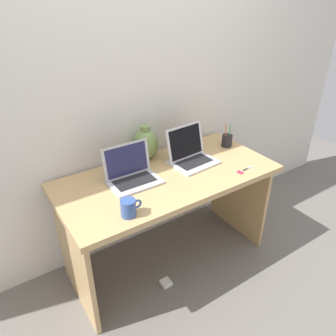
{
  "coord_description": "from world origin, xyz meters",
  "views": [
    {
      "loc": [
        -1.03,
        -1.55,
        1.86
      ],
      "look_at": [
        0.0,
        0.0,
        0.81
      ],
      "focal_mm": 34.95,
      "sensor_mm": 36.0,
      "label": 1
    }
  ],
  "objects_px": {
    "laptop_left": "(131,172)",
    "pen_cup": "(227,140)",
    "power_brick": "(166,283)",
    "laptop_right": "(190,153)",
    "scissors": "(243,171)",
    "green_vase": "(146,144)",
    "coffee_mug": "(129,208)"
  },
  "relations": [
    {
      "from": "laptop_left",
      "to": "laptop_right",
      "type": "xyz_separation_m",
      "value": [
        0.47,
        -0.0,
        0.01
      ]
    },
    {
      "from": "laptop_left",
      "to": "scissors",
      "type": "bearing_deg",
      "value": -25.05
    },
    {
      "from": "laptop_right",
      "to": "laptop_left",
      "type": "bearing_deg",
      "value": 179.92
    },
    {
      "from": "green_vase",
      "to": "power_brick",
      "type": "bearing_deg",
      "value": -107.16
    },
    {
      "from": "green_vase",
      "to": "pen_cup",
      "type": "height_order",
      "value": "green_vase"
    },
    {
      "from": "laptop_right",
      "to": "pen_cup",
      "type": "bearing_deg",
      "value": 5.8
    },
    {
      "from": "laptop_right",
      "to": "scissors",
      "type": "bearing_deg",
      "value": -56.17
    },
    {
      "from": "laptop_left",
      "to": "green_vase",
      "type": "height_order",
      "value": "green_vase"
    },
    {
      "from": "laptop_left",
      "to": "power_brick",
      "type": "distance_m",
      "value": 0.85
    },
    {
      "from": "pen_cup",
      "to": "power_brick",
      "type": "distance_m",
      "value": 1.15
    },
    {
      "from": "scissors",
      "to": "power_brick",
      "type": "distance_m",
      "value": 0.95
    },
    {
      "from": "coffee_mug",
      "to": "scissors",
      "type": "distance_m",
      "value": 0.86
    },
    {
      "from": "green_vase",
      "to": "coffee_mug",
      "type": "relative_size",
      "value": 1.98
    },
    {
      "from": "coffee_mug",
      "to": "green_vase",
      "type": "bearing_deg",
      "value": 52.0
    },
    {
      "from": "laptop_left",
      "to": "pen_cup",
      "type": "distance_m",
      "value": 0.86
    },
    {
      "from": "laptop_right",
      "to": "power_brick",
      "type": "distance_m",
      "value": 0.94
    },
    {
      "from": "laptop_left",
      "to": "scissors",
      "type": "xyz_separation_m",
      "value": [
        0.68,
        -0.32,
        -0.06
      ]
    },
    {
      "from": "laptop_right",
      "to": "scissors",
      "type": "relative_size",
      "value": 2.23
    },
    {
      "from": "green_vase",
      "to": "scissors",
      "type": "distance_m",
      "value": 0.7
    },
    {
      "from": "laptop_right",
      "to": "pen_cup",
      "type": "relative_size",
      "value": 1.78
    },
    {
      "from": "scissors",
      "to": "power_brick",
      "type": "xyz_separation_m",
      "value": [
        -0.6,
        0.04,
        -0.74
      ]
    },
    {
      "from": "pen_cup",
      "to": "scissors",
      "type": "xyz_separation_m",
      "value": [
        -0.18,
        -0.36,
        -0.04
      ]
    },
    {
      "from": "laptop_left",
      "to": "coffee_mug",
      "type": "bearing_deg",
      "value": -119.78
    },
    {
      "from": "green_vase",
      "to": "scissors",
      "type": "bearing_deg",
      "value": -50.16
    },
    {
      "from": "laptop_left",
      "to": "green_vase",
      "type": "xyz_separation_m",
      "value": [
        0.23,
        0.21,
        0.05
      ]
    },
    {
      "from": "scissors",
      "to": "power_brick",
      "type": "bearing_deg",
      "value": 176.17
    },
    {
      "from": "laptop_right",
      "to": "green_vase",
      "type": "relative_size",
      "value": 1.33
    },
    {
      "from": "laptop_left",
      "to": "scissors",
      "type": "relative_size",
      "value": 2.19
    },
    {
      "from": "power_brick",
      "to": "laptop_right",
      "type": "bearing_deg",
      "value": 35.79
    },
    {
      "from": "pen_cup",
      "to": "power_brick",
      "type": "relative_size",
      "value": 2.65
    },
    {
      "from": "coffee_mug",
      "to": "pen_cup",
      "type": "height_order",
      "value": "pen_cup"
    },
    {
      "from": "laptop_left",
      "to": "coffee_mug",
      "type": "distance_m",
      "value": 0.37
    }
  ]
}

